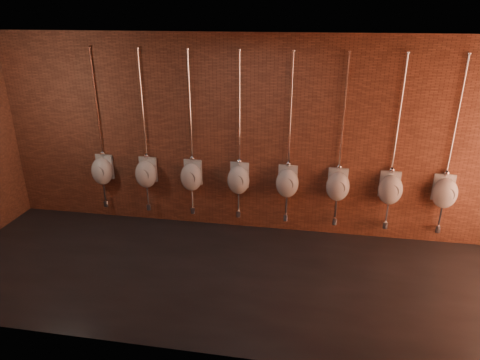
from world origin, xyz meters
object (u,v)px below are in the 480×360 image
(urinal_6, at_px, (390,189))
(urinal_0, at_px, (102,170))
(urinal_4, at_px, (287,182))
(urinal_3, at_px, (239,179))
(urinal_7, at_px, (445,192))
(urinal_5, at_px, (338,185))
(urinal_1, at_px, (146,173))
(urinal_2, at_px, (191,176))

(urinal_6, bearing_deg, urinal_0, 180.00)
(urinal_4, bearing_deg, urinal_6, 0.00)
(urinal_3, bearing_deg, urinal_7, 0.00)
(urinal_3, xyz_separation_m, urinal_5, (1.59, 0.00, 0.00))
(urinal_4, height_order, urinal_6, same)
(urinal_0, distance_m, urinal_1, 0.80)
(urinal_3, relative_size, urinal_4, 1.00)
(urinal_5, xyz_separation_m, urinal_7, (1.59, 0.00, 0.00))
(urinal_5, distance_m, urinal_6, 0.80)
(urinal_1, bearing_deg, urinal_4, 0.00)
(urinal_3, xyz_separation_m, urinal_7, (3.19, 0.00, 0.00))
(urinal_7, bearing_deg, urinal_3, 180.00)
(urinal_1, relative_size, urinal_2, 1.00)
(urinal_2, bearing_deg, urinal_0, 180.00)
(urinal_1, relative_size, urinal_4, 1.00)
(urinal_7, bearing_deg, urinal_6, 180.00)
(urinal_3, height_order, urinal_6, same)
(urinal_5, bearing_deg, urinal_4, 180.00)
(urinal_5, height_order, urinal_7, same)
(urinal_3, relative_size, urinal_5, 1.00)
(urinal_5, bearing_deg, urinal_1, 180.00)
(urinal_4, distance_m, urinal_7, 2.39)
(urinal_3, bearing_deg, urinal_0, 180.00)
(urinal_4, height_order, urinal_5, same)
(urinal_4, bearing_deg, urinal_7, 0.00)
(urinal_7, bearing_deg, urinal_1, 180.00)
(urinal_6, relative_size, urinal_7, 1.00)
(urinal_1, xyz_separation_m, urinal_6, (3.98, 0.00, 0.00))
(urinal_4, xyz_separation_m, urinal_5, (0.80, 0.00, 0.00))
(urinal_1, height_order, urinal_7, same)
(urinal_2, relative_size, urinal_6, 1.00)
(urinal_2, relative_size, urinal_4, 1.00)
(urinal_2, bearing_deg, urinal_7, 0.00)
(urinal_0, bearing_deg, urinal_7, 0.00)
(urinal_1, relative_size, urinal_7, 1.00)
(urinal_2, height_order, urinal_7, same)
(urinal_1, bearing_deg, urinal_2, 0.00)
(urinal_0, xyz_separation_m, urinal_5, (3.98, 0.00, 0.00))
(urinal_1, height_order, urinal_4, same)
(urinal_1, height_order, urinal_5, same)
(urinal_5, distance_m, urinal_7, 1.59)
(urinal_2, relative_size, urinal_7, 1.00)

